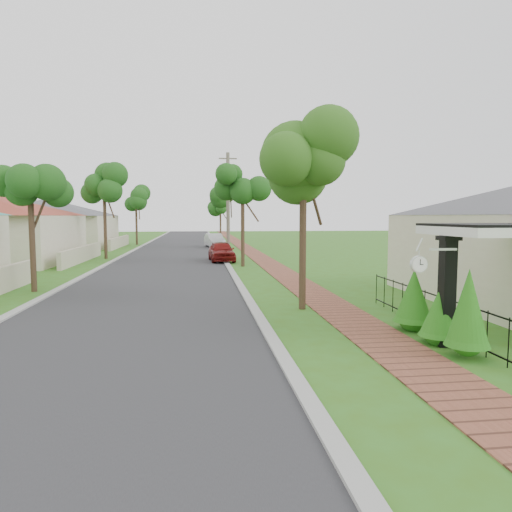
{
  "coord_description": "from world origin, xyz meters",
  "views": [
    {
      "loc": [
        -1.05,
        -10.66,
        2.95
      ],
      "look_at": [
        1.02,
        5.85,
        1.5
      ],
      "focal_mm": 32.0,
      "sensor_mm": 36.0,
      "label": 1
    }
  ],
  "objects": [
    {
      "name": "near_tree",
      "position": [
        2.2,
        3.41,
        4.71
      ],
      "size": [
        2.3,
        2.3,
        5.9
      ],
      "color": "#382619",
      "rests_on": "ground"
    },
    {
      "name": "far_house_grey",
      "position": [
        -14.97,
        34.0,
        2.34
      ],
      "size": [
        15.56,
        15.56,
        4.6
      ],
      "color": "beige",
      "rests_on": "ground"
    },
    {
      "name": "sidewalk",
      "position": [
        3.25,
        20.0,
        0.0
      ],
      "size": [
        1.5,
        120.0,
        0.03
      ],
      "primitive_type": "cube",
      "color": "brown",
      "rests_on": "ground"
    },
    {
      "name": "ground",
      "position": [
        0.0,
        0.0,
        0.0
      ],
      "size": [
        160.0,
        160.0,
        0.0
      ],
      "primitive_type": "plane",
      "color": "#396518",
      "rests_on": "ground"
    },
    {
      "name": "street_trees",
      "position": [
        -2.87,
        26.84,
        4.54
      ],
      "size": [
        10.7,
        37.65,
        5.89
      ],
      "color": "#382619",
      "rests_on": "ground"
    },
    {
      "name": "porch_post",
      "position": [
        4.55,
        -1.0,
        1.12
      ],
      "size": [
        0.48,
        0.48,
        2.52
      ],
      "color": "black",
      "rests_on": "ground"
    },
    {
      "name": "kerb_left",
      "position": [
        -6.65,
        20.0,
        0.0
      ],
      "size": [
        0.3,
        120.0,
        0.1
      ],
      "primitive_type": "cube",
      "color": "#9E9E99",
      "rests_on": "ground"
    },
    {
      "name": "kerb_right",
      "position": [
        0.65,
        20.0,
        0.0
      ],
      "size": [
        0.3,
        120.0,
        0.1
      ],
      "primitive_type": "cube",
      "color": "#9E9E99",
      "rests_on": "ground"
    },
    {
      "name": "road",
      "position": [
        -3.0,
        20.0,
        0.0
      ],
      "size": [
        7.0,
        120.0,
        0.02
      ],
      "primitive_type": "cube",
      "color": "#28282B",
      "rests_on": "ground"
    },
    {
      "name": "parked_car_white",
      "position": [
        0.4,
        32.81,
        0.65
      ],
      "size": [
        2.02,
        4.12,
        1.3
      ],
      "primitive_type": "imported",
      "rotation": [
        0.0,
        0.0,
        0.17
      ],
      "color": "silver",
      "rests_on": "ground"
    },
    {
      "name": "utility_pole",
      "position": [
        0.9,
        20.0,
        3.64
      ],
      "size": [
        1.2,
        0.24,
        7.17
      ],
      "color": "#736859",
      "rests_on": "ground"
    },
    {
      "name": "station_clock",
      "position": [
        3.7,
        -1.4,
        1.95
      ],
      "size": [
        1.04,
        0.13,
        0.53
      ],
      "color": "silver",
      "rests_on": "ground"
    },
    {
      "name": "hedge_row",
      "position": [
        4.45,
        -0.77,
        0.79
      ],
      "size": [
        0.9,
        3.25,
        1.96
      ],
      "color": "#296E16",
      "rests_on": "ground"
    },
    {
      "name": "parked_car_red",
      "position": [
        0.4,
        19.17,
        0.65
      ],
      "size": [
        1.8,
        3.93,
        1.31
      ],
      "primitive_type": "imported",
      "rotation": [
        0.0,
        0.0,
        0.07
      ],
      "color": "maroon",
      "rests_on": "ground"
    },
    {
      "name": "picket_fence",
      "position": [
        4.9,
        -0.0,
        0.53
      ],
      "size": [
        0.03,
        8.02,
        1.0
      ],
      "color": "black",
      "rests_on": "ground"
    }
  ]
}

